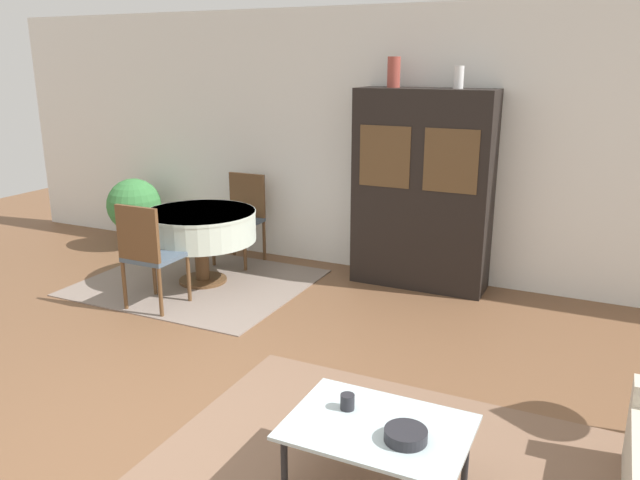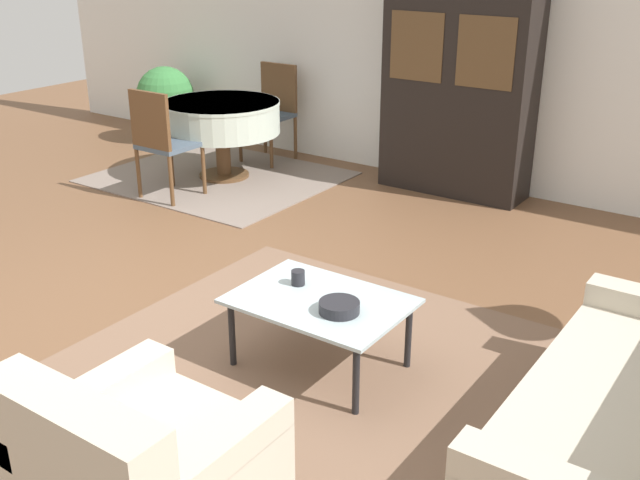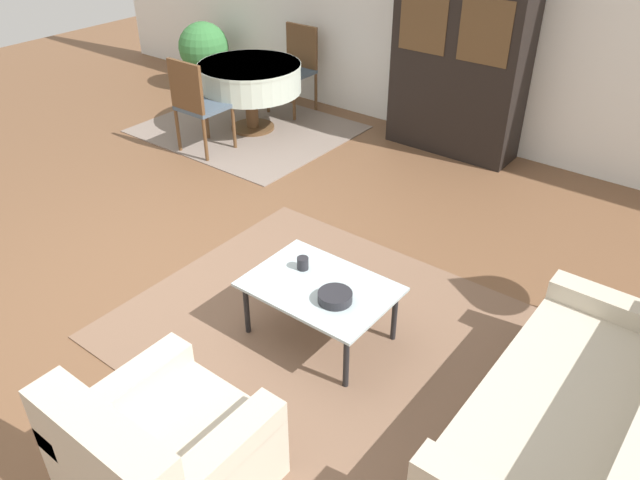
{
  "view_description": "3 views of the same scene",
  "coord_description": "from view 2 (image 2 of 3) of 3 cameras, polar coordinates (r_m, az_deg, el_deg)",
  "views": [
    {
      "loc": [
        2.02,
        -2.43,
        2.17
      ],
      "look_at": [
        0.2,
        1.4,
        0.95
      ],
      "focal_mm": 35.0,
      "sensor_mm": 36.0,
      "label": 1
    },
    {
      "loc": [
        3.12,
        -2.72,
        2.2
      ],
      "look_at": [
        1.1,
        0.17,
        0.75
      ],
      "focal_mm": 42.0,
      "sensor_mm": 36.0,
      "label": 2
    },
    {
      "loc": [
        3.01,
        -2.28,
        2.75
      ],
      "look_at": [
        1.1,
        0.17,
        0.75
      ],
      "focal_mm": 35.0,
      "sensor_mm": 36.0,
      "label": 3
    }
  ],
  "objects": [
    {
      "name": "dining_rug",
      "position": [
        7.36,
        -7.77,
        4.77
      ],
      "size": [
        2.16,
        1.83,
        0.01
      ],
      "color": "gray",
      "rests_on": "ground_plane"
    },
    {
      "name": "dining_chair_far",
      "position": [
        7.79,
        -3.64,
        10.12
      ],
      "size": [
        0.44,
        0.44,
        0.97
      ],
      "rotation": [
        0.0,
        0.0,
        3.14
      ],
      "color": "brown",
      "rests_on": "dining_rug"
    },
    {
      "name": "coffee_table",
      "position": [
        3.97,
        0.0,
        -5.03
      ],
      "size": [
        0.91,
        0.65,
        0.4
      ],
      "color": "black",
      "rests_on": "area_rug"
    },
    {
      "name": "cup",
      "position": [
        4.1,
        -1.68,
        -2.88
      ],
      "size": [
        0.08,
        0.08,
        0.08
      ],
      "color": "#232328",
      "rests_on": "coffee_table"
    },
    {
      "name": "ground_plane",
      "position": [
        4.69,
        -12.47,
        -6.23
      ],
      "size": [
        14.0,
        14.0,
        0.0
      ],
      "primitive_type": "plane",
      "color": "brown"
    },
    {
      "name": "dining_chair_near",
      "position": [
        6.67,
        -12.0,
        7.6
      ],
      "size": [
        0.44,
        0.44,
        0.97
      ],
      "color": "brown",
      "rests_on": "dining_rug"
    },
    {
      "name": "armchair",
      "position": [
        3.09,
        -13.67,
        -16.75
      ],
      "size": [
        0.82,
        0.82,
        0.75
      ],
      "color": "beige",
      "rests_on": "ground_plane"
    },
    {
      "name": "wall_back",
      "position": [
        7.13,
        8.94,
        15.24
      ],
      "size": [
        10.0,
        0.06,
        2.7
      ],
      "color": "white",
      "rests_on": "ground_plane"
    },
    {
      "name": "dining_table",
      "position": [
        7.2,
        -7.53,
        9.22
      ],
      "size": [
        1.11,
        1.11,
        0.73
      ],
      "color": "brown",
      "rests_on": "dining_rug"
    },
    {
      "name": "display_cabinet",
      "position": [
        6.78,
        10.53,
        11.49
      ],
      "size": [
        1.31,
        0.45,
        1.93
      ],
      "color": "black",
      "rests_on": "ground_plane"
    },
    {
      "name": "area_rug",
      "position": [
        4.19,
        0.54,
        -9.22
      ],
      "size": [
        2.59,
        2.17,
        0.01
      ],
      "color": "brown",
      "rests_on": "ground_plane"
    },
    {
      "name": "bowl",
      "position": [
        3.81,
        1.48,
        -5.13
      ],
      "size": [
        0.21,
        0.21,
        0.06
      ],
      "color": "#232328",
      "rests_on": "coffee_table"
    },
    {
      "name": "potted_plant",
      "position": [
        8.66,
        -11.69,
        10.58
      ],
      "size": [
        0.63,
        0.63,
        0.84
      ],
      "color": "beige",
      "rests_on": "ground_plane"
    }
  ]
}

